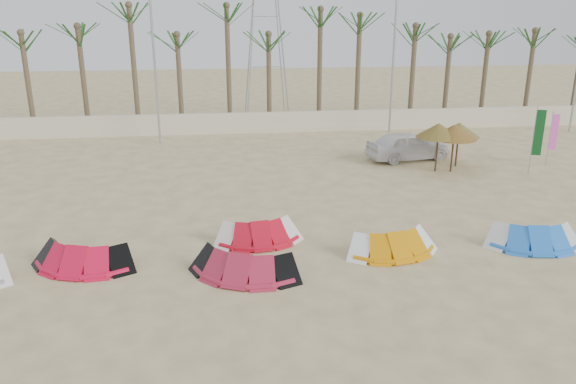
{
  "coord_description": "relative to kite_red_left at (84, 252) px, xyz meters",
  "views": [
    {
      "loc": [
        -2.28,
        -13.28,
        7.8
      ],
      "look_at": [
        0.0,
        6.0,
        1.3
      ],
      "focal_mm": 35.0,
      "sensor_mm": 36.0,
      "label": 1
    }
  ],
  "objects": [
    {
      "name": "kite_red_left",
      "position": [
        0.0,
        0.0,
        0.0
      ],
      "size": [
        3.54,
        2.27,
        0.9
      ],
      "color": "red",
      "rests_on": "ground"
    },
    {
      "name": "parasol_mid",
      "position": [
        15.54,
        8.63,
        1.58
      ],
      "size": [
        2.21,
        2.21,
        2.35
      ],
      "color": "#4C331E",
      "rests_on": "ground"
    },
    {
      "name": "kite_red_right",
      "position": [
        5.57,
        1.29,
        -0.0
      ],
      "size": [
        3.09,
        1.83,
        0.9
      ],
      "color": "red",
      "rests_on": "ground"
    },
    {
      "name": "car",
      "position": [
        14.13,
        11.07,
        0.33
      ],
      "size": [
        4.66,
        2.55,
        1.5
      ],
      "primitive_type": "imported",
      "rotation": [
        0.0,
        0.0,
        1.75
      ],
      "color": "white",
      "rests_on": "ground"
    },
    {
      "name": "boundary_wall",
      "position": [
        6.76,
        18.56,
        0.23
      ],
      "size": [
        60.0,
        0.3,
        1.3
      ],
      "primitive_type": "cube",
      "color": "beige",
      "rests_on": "ground"
    },
    {
      "name": "kite_red_mid",
      "position": [
        4.94,
        -1.12,
        0.0
      ],
      "size": [
        3.75,
        2.57,
        0.9
      ],
      "color": "#A71E39",
      "rests_on": "ground"
    },
    {
      "name": "parasol_left",
      "position": [
        14.81,
        8.79,
        1.63
      ],
      "size": [
        2.16,
        2.16,
        2.4
      ],
      "color": "#4C331E",
      "rests_on": "ground"
    },
    {
      "name": "lamp_b",
      "position": [
        0.8,
        16.56,
        5.35
      ],
      "size": [
        1.25,
        0.14,
        11.0
      ],
      "color": "#A5A8AD",
      "rests_on": "ground"
    },
    {
      "name": "ground",
      "position": [
        6.76,
        -3.44,
        -0.42
      ],
      "size": [
        120.0,
        120.0,
        0.0
      ],
      "primitive_type": "plane",
      "color": "#D2C28B",
      "rests_on": "ground"
    },
    {
      "name": "kite_blue",
      "position": [
        14.75,
        -0.15,
        -0.0
      ],
      "size": [
        3.29,
        1.91,
        0.9
      ],
      "color": "blue",
      "rests_on": "ground"
    },
    {
      "name": "flag_pink",
      "position": [
        20.91,
        9.04,
        1.24
      ],
      "size": [
        0.45,
        0.08,
        2.79
      ],
      "color": "#A5A8AD",
      "rests_on": "ground"
    },
    {
      "name": "lamp_c",
      "position": [
        14.8,
        16.56,
        5.35
      ],
      "size": [
        1.25,
        0.14,
        11.0
      ],
      "color": "#A5A8AD",
      "rests_on": "ground"
    },
    {
      "name": "pylon",
      "position": [
        7.76,
        24.56,
        -0.42
      ],
      "size": [
        3.0,
        3.0,
        14.0
      ],
      "primitive_type": null,
      "color": "#A5A8AD",
      "rests_on": "ground"
    },
    {
      "name": "parasol_right",
      "position": [
        16.17,
        9.56,
        1.46
      ],
      "size": [
        2.08,
        2.08,
        2.24
      ],
      "color": "#4C331E",
      "rests_on": "ground"
    },
    {
      "name": "palm_line",
      "position": [
        7.43,
        20.06,
        6.03
      ],
      "size": [
        52.0,
        4.0,
        7.7
      ],
      "color": "brown",
      "rests_on": "ground"
    },
    {
      "name": "flag_green",
      "position": [
        19.22,
        7.68,
        1.56
      ],
      "size": [
        0.44,
        0.17,
        3.34
      ],
      "color": "#A5A8AD",
      "rests_on": "ground"
    },
    {
      "name": "kite_orange",
      "position": [
        9.88,
        -0.13,
        -0.0
      ],
      "size": [
        3.25,
        1.98,
        0.9
      ],
      "color": "orange",
      "rests_on": "ground"
    }
  ]
}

